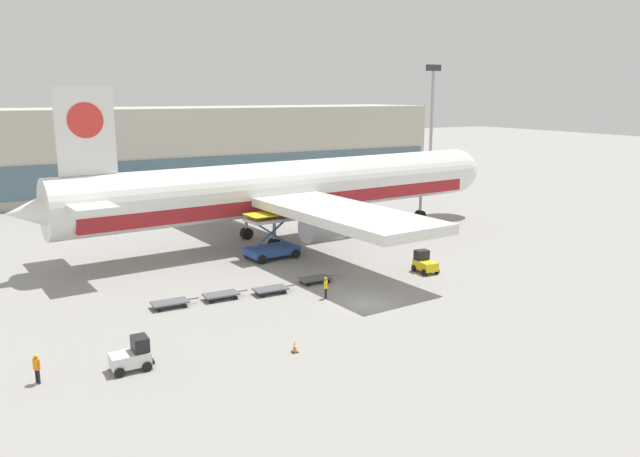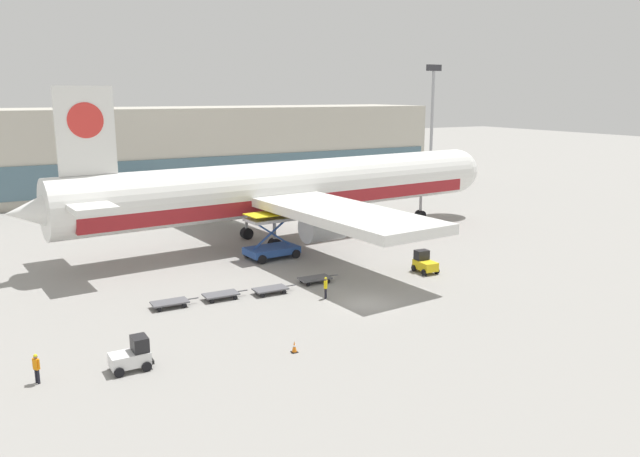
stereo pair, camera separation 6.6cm
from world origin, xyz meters
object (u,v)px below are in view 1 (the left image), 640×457
Objects in this scene: ground_crew_near at (326,286)px; baggage_tug_mid at (133,356)px; scissor_lift_loader at (271,240)px; traffic_cone_near at (295,347)px; baggage_dolly_second at (221,295)px; baggage_dolly_trail at (315,279)px; baggage_tug_foreground at (424,263)px; baggage_dolly_lead at (170,303)px; airplane_main at (286,190)px; ground_crew_far at (37,366)px; baggage_dolly_third at (271,289)px; light_mast at (432,118)px.

baggage_tug_mid is at bearing 153.28° from ground_crew_near.
traffic_cone_near is (-8.54, -22.22, -1.44)m from scissor_lift_loader.
baggage_dolly_second is 1.00× the size of baggage_dolly_trail.
baggage_dolly_lead is (-23.51, 1.74, -0.49)m from baggage_tug_foreground.
baggage_dolly_second is (-13.62, -16.02, -5.45)m from airplane_main.
baggage_tug_mid is 1.39× the size of ground_crew_far.
baggage_tug_mid is at bearing 165.68° from traffic_cone_near.
airplane_main is 21.72m from baggage_dolly_second.
baggage_dolly_third is at bearing -120.31° from scissor_lift_loader.
airplane_main is 15.67× the size of baggage_dolly_trail.
baggage_tug_foreground is at bearing -77.48° from airplane_main.
baggage_tug_mid is at bearing -150.25° from baggage_dolly_trail.
baggage_tug_mid reaches higher than ground_crew_far.
baggage_tug_mid is 0.67× the size of baggage_dolly_second.
airplane_main reaches higher than ground_crew_near.
light_mast reaches higher than baggage_dolly_second.
baggage_tug_mid is (-22.84, -25.92, -4.96)m from airplane_main.
ground_crew_far is (-10.28, -9.20, 0.68)m from baggage_dolly_lead.
scissor_lift_loader is 30.19m from ground_crew_far.
baggage_dolly_second is (9.22, 9.90, -0.49)m from baggage_tug_mid.
ground_crew_near is 1.01× the size of ground_crew_far.
baggage_tug_foreground is 0.68× the size of baggage_dolly_third.
baggage_dolly_third is at bearing 88.69° from baggage_tug_foreground.
light_mast is at bearing 23.99° from airplane_main.
light_mast is 5.64× the size of baggage_dolly_second.
ground_crew_near is at bearing -112.37° from airplane_main.
light_mast is 80.56m from ground_crew_far.
baggage_tug_mid is 0.67× the size of baggage_dolly_trail.
baggage_dolly_third is (8.29, -0.67, 0.00)m from baggage_dolly_lead.
scissor_lift_loader is 2.19× the size of baggage_tug_mid.
baggage_tug_foreground is 1.01× the size of baggage_tug_mid.
ground_crew_near is at bearing -101.50° from scissor_lift_loader.
baggage_dolly_lead is 12.97m from baggage_dolly_trail.
baggage_dolly_lead is 1.00× the size of baggage_dolly_second.
baggage_dolly_second is at bearing 105.88° from ground_crew_near.
traffic_cone_near is (-18.87, -10.66, -0.50)m from baggage_tug_foreground.
traffic_cone_near is at bearing -176.23° from ground_crew_near.
baggage_tug_foreground is at bearing -3.69° from baggage_dolly_third.
airplane_main is at bearing 26.68° from ground_crew_near.
ground_crew_near is (-1.49, -13.81, -0.73)m from scissor_lift_loader.
baggage_dolly_lead is at bearing -81.56° from ground_crew_far.
ground_crew_far is at bearing 105.18° from baggage_tug_foreground.
traffic_cone_near is (14.91, -3.20, -0.69)m from ground_crew_far.
baggage_dolly_second is at bearing 92.10° from traffic_cone_near.
ground_crew_far is 2.35× the size of traffic_cone_near.
baggage_dolly_third is at bearing -125.08° from airplane_main.
light_mast is 27.34× the size of traffic_cone_near.
ground_crew_far is at bearing 147.06° from ground_crew_near.
baggage_dolly_second is at bearing -91.04° from ground_crew_far.
ground_crew_far is 15.27m from traffic_cone_near.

